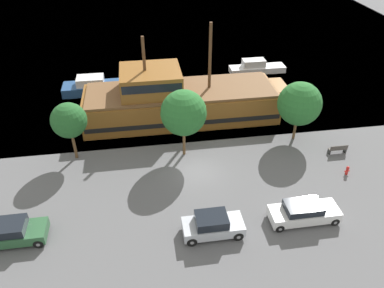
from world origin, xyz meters
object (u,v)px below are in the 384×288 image
object	(u,v)px
moored_boat_outer	(95,86)
bench_promenade_east	(338,149)
parked_car_curb_rear	(11,232)
moored_boat_dockside	(256,67)
parked_car_curb_front	(304,212)
pirate_ship	(178,100)
fire_hydrant	(347,170)
parked_car_curb_mid	(213,225)

from	to	relation	value
moored_boat_outer	bench_promenade_east	world-z (taller)	moored_boat_outer
parked_car_curb_rear	moored_boat_dockside	bearing A→B (deg)	45.06
parked_car_curb_front	bench_promenade_east	size ratio (longest dim) A/B	3.00
pirate_ship	bench_promenade_east	size ratio (longest dim) A/B	12.54
pirate_ship	parked_car_curb_rear	size ratio (longest dim) A/B	4.53
pirate_ship	parked_car_curb_rear	bearing A→B (deg)	-131.81
pirate_ship	bench_promenade_east	world-z (taller)	pirate_ship
parked_car_curb_rear	bench_promenade_east	world-z (taller)	parked_car_curb_rear
pirate_ship	parked_car_curb_front	bearing A→B (deg)	-65.96
fire_hydrant	parked_car_curb_front	bearing A→B (deg)	-142.37
moored_boat_outer	parked_car_curb_rear	bearing A→B (deg)	-101.19
moored_boat_dockside	moored_boat_outer	world-z (taller)	moored_boat_outer
moored_boat_dockside	parked_car_curb_rear	size ratio (longest dim) A/B	1.56
moored_boat_dockside	moored_boat_outer	xyz separation A→B (m)	(-19.28, -2.61, 0.11)
moored_boat_dockside	fire_hydrant	xyz separation A→B (m)	(1.42, -20.36, -0.18)
parked_car_curb_front	fire_hydrant	world-z (taller)	parked_car_curb_front
moored_boat_outer	bench_promenade_east	xyz separation A→B (m)	(21.29, -14.95, -0.27)
pirate_ship	moored_boat_dockside	bearing A→B (deg)	40.92
moored_boat_dockside	parked_car_curb_front	bearing A→B (deg)	-99.35
parked_car_curb_rear	pirate_ship	bearing A→B (deg)	48.19
pirate_ship	fire_hydrant	world-z (taller)	pirate_ship
fire_hydrant	bench_promenade_east	world-z (taller)	bench_promenade_east
moored_boat_dockside	fire_hydrant	distance (m)	20.41
pirate_ship	parked_car_curb_rear	distance (m)	18.91
bench_promenade_east	moored_boat_dockside	bearing A→B (deg)	96.54
parked_car_curb_mid	moored_boat_dockside	bearing A→B (deg)	67.19
pirate_ship	moored_boat_outer	distance (m)	10.90
parked_car_curb_rear	bench_promenade_east	xyz separation A→B (m)	(25.41, 5.88, -0.32)
moored_boat_outer	fire_hydrant	size ratio (longest dim) A/B	9.44
moored_boat_outer	parked_car_curb_mid	distance (m)	23.91
parked_car_curb_front	bench_promenade_east	xyz separation A→B (m)	(6.06, 7.00, -0.30)
moored_boat_outer	parked_car_curb_front	distance (m)	26.72
parked_car_curb_rear	parked_car_curb_mid	bearing A→B (deg)	-6.08
parked_car_curb_mid	bench_promenade_east	distance (m)	14.42
pirate_ship	parked_car_curb_mid	size ratio (longest dim) A/B	4.96
pirate_ship	bench_promenade_east	bearing A→B (deg)	-32.53
pirate_ship	moored_boat_dockside	xyz separation A→B (m)	(10.82, 9.38, -1.31)
parked_car_curb_rear	moored_boat_outer	bearing A→B (deg)	78.81
moored_boat_dockside	moored_boat_outer	distance (m)	19.46
parked_car_curb_front	fire_hydrant	size ratio (longest dim) A/B	6.21
bench_promenade_east	parked_car_curb_rear	bearing A→B (deg)	-166.97
moored_boat_dockside	parked_car_curb_rear	xyz separation A→B (m)	(-23.40, -23.44, 0.16)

